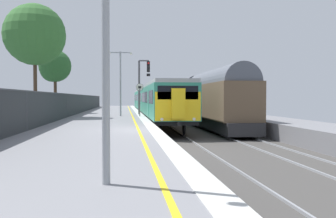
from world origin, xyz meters
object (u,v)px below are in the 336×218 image
commuter_train_at_platform (152,100)px  background_tree_left (36,37)px  speed_limit_sign (140,95)px  background_tree_centre (54,67)px  signal_gantry (142,80)px  freight_train_adjacent_track (186,98)px  platform_lamp_mid (120,78)px

commuter_train_at_platform → background_tree_left: bearing=-129.2°
commuter_train_at_platform → speed_limit_sign: (-1.85, -11.48, 0.45)m
commuter_train_at_platform → background_tree_left: (-9.89, -12.11, 5.00)m
background_tree_centre → commuter_train_at_platform: bearing=21.2°
commuter_train_at_platform → speed_limit_sign: size_ratio=15.51×
speed_limit_sign → commuter_train_at_platform: bearing=80.9°
signal_gantry → background_tree_left: bearing=-153.0°
background_tree_centre → freight_train_adjacent_track: bearing=17.4°
speed_limit_sign → platform_lamp_mid: (-1.57, 0.62, 1.48)m
commuter_train_at_platform → platform_lamp_mid: platform_lamp_mid is taller
freight_train_adjacent_track → platform_lamp_mid: bearing=-123.2°
commuter_train_at_platform → signal_gantry: bearing=-100.7°
speed_limit_sign → background_tree_left: background_tree_left is taller
freight_train_adjacent_track → background_tree_left: (-13.89, -12.61, 4.72)m
freight_train_adjacent_track → background_tree_centre: bearing=-162.6°
speed_limit_sign → background_tree_centre: background_tree_centre is taller
freight_train_adjacent_track → background_tree_left: background_tree_left is taller
platform_lamp_mid → background_tree_left: bearing=-169.0°
speed_limit_sign → platform_lamp_mid: bearing=158.6°
signal_gantry → platform_lamp_mid: (-1.95, -3.04, 0.07)m
platform_lamp_mid → commuter_train_at_platform: bearing=72.5°
commuter_train_at_platform → background_tree_centre: size_ratio=6.60×
signal_gantry → background_tree_left: 9.96m
freight_train_adjacent_track → signal_gantry: (-5.48, -8.31, 1.58)m
background_tree_left → background_tree_centre: bearing=91.1°
commuter_train_at_platform → platform_lamp_mid: bearing=-107.5°
signal_gantry → speed_limit_sign: signal_gantry is taller
platform_lamp_mid → background_tree_left: background_tree_left is taller
background_tree_left → background_tree_centre: background_tree_left is taller
freight_train_adjacent_track → signal_gantry: signal_gantry is taller
commuter_train_at_platform → platform_lamp_mid: 11.55m
signal_gantry → background_tree_centre: background_tree_centre is taller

